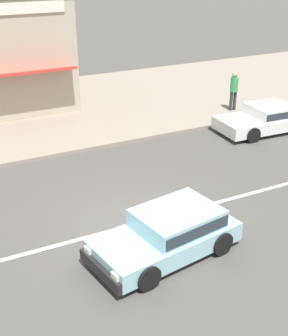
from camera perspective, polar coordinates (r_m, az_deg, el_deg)
name	(u,v)px	position (r m, az deg, el deg)	size (l,w,h in m)	color
ground_plane	(133,225)	(12.73, -1.31, -6.96)	(160.00, 160.00, 0.00)	#4C4947
lane_centre_stripe	(133,225)	(12.73, -1.31, -6.94)	(50.40, 0.14, 0.01)	silver
kerb_strip	(35,113)	(21.58, -13.17, 6.55)	(68.00, 10.00, 0.15)	gray
sedan_white_3	(269,118)	(19.68, 15.00, 5.94)	(4.46, 2.01, 1.06)	white
hatchback_pale_blue_4	(169,232)	(11.40, 3.12, -7.74)	(3.90, 2.23, 1.10)	#93C6D6
pedestrian_near_clock	(234,88)	(21.27, 10.91, 9.56)	(0.34, 0.34, 1.73)	#333338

